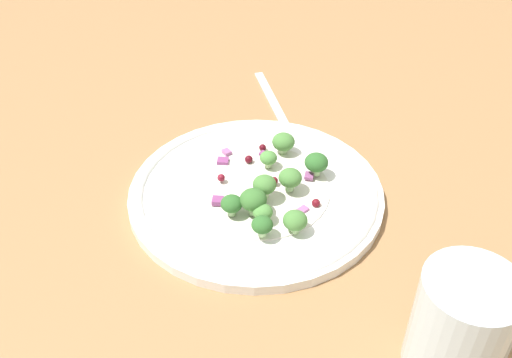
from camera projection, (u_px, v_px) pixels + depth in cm
name	position (u px, v px, depth cm)	size (l,w,h in cm)	color
ground_plane	(271.00, 192.00, 68.73)	(180.00, 180.00, 2.00)	olive
plate	(256.00, 192.00, 65.97)	(28.89, 28.89, 1.70)	white
dressing_pool	(256.00, 189.00, 65.70)	(16.76, 16.76, 0.20)	white
broccoli_floret_0	(316.00, 163.00, 66.37)	(2.75, 2.75, 2.78)	#ADD18E
broccoli_floret_1	(283.00, 142.00, 69.98)	(2.76, 2.76, 2.79)	#ADD18E
broccoli_floret_2	(253.00, 200.00, 61.07)	(2.92, 2.92, 2.96)	#9EC684
broccoli_floret_3	(232.00, 204.00, 61.13)	(2.34, 2.34, 2.37)	#9EC684
broccoli_floret_4	(263.00, 212.00, 60.45)	(2.12, 2.12, 2.15)	#8EB77A
broccoli_floret_5	(266.00, 158.00, 67.71)	(2.04, 2.04, 2.07)	#ADD18E
broccoli_floret_6	(265.00, 185.00, 62.75)	(2.59, 2.59, 2.63)	#ADD18E
broccoli_floret_7	(262.00, 225.00, 58.48)	(2.21, 2.21, 2.24)	#ADD18E
broccoli_floret_8	(290.00, 178.00, 64.00)	(2.62, 2.62, 2.66)	#8EB77A
broccoli_floret_9	(295.00, 221.00, 59.34)	(2.56, 2.56, 2.59)	#ADD18E
cranberry_0	(257.00, 210.00, 61.87)	(0.93, 0.93, 0.93)	maroon
cranberry_1	(272.00, 181.00, 65.58)	(0.87, 0.87, 0.87)	maroon
cranberry_2	(269.00, 157.00, 69.65)	(0.73, 0.73, 0.73)	#4C0A14
cranberry_3	(316.00, 203.00, 63.07)	(0.94, 0.94, 0.94)	maroon
cranberry_4	(249.00, 159.00, 69.06)	(0.95, 0.95, 0.95)	#4C0A14
cranberry_5	(221.00, 177.00, 66.06)	(0.88, 0.88, 0.88)	maroon
cranberry_6	(264.00, 147.00, 71.02)	(0.87, 0.87, 0.87)	#4C0A14
onion_bit_0	(309.00, 176.00, 66.69)	(1.02, 1.23, 0.33)	#934C84
onion_bit_1	(218.00, 201.00, 63.25)	(1.24, 1.18, 0.56)	#843D75
onion_bit_2	(227.00, 152.00, 70.62)	(0.85, 1.07, 0.48)	#A35B93
onion_bit_3	(223.00, 161.00, 69.33)	(1.34, 1.18, 0.59)	#843D75
onion_bit_4	(302.00, 210.00, 62.50)	(0.86, 1.40, 0.35)	#A35B93
onion_bit_5	(263.00, 154.00, 70.03)	(1.22, 0.85, 0.31)	#843D75
fork	(277.00, 108.00, 81.15)	(2.88, 18.67, 0.50)	silver
water_glass	(461.00, 326.00, 46.43)	(7.97, 7.97, 10.10)	silver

